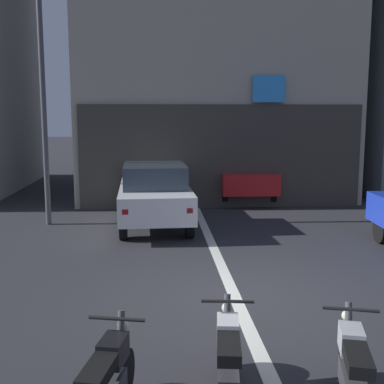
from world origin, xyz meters
TOP-DOWN VIEW (x-y plane):
  - ground_plane at (0.00, 0.00)m, footprint 120.00×120.00m
  - lane_centre_line at (0.00, 6.00)m, footprint 0.20×18.00m
  - building_mid_block at (0.80, 12.34)m, footprint 9.12×9.31m
  - car_white_crossing_near at (-1.28, 5.16)m, footprint 1.90×4.16m
  - car_red_down_street at (1.70, 9.32)m, footprint 1.81×4.12m
  - street_lamp at (-4.10, 5.66)m, footprint 0.36×0.36m
  - motorcycle_white_row_left_mid at (-0.54, -2.90)m, footprint 0.55×1.67m
  - motorcycle_silver_row_centre at (0.61, -3.19)m, footprint 0.60×1.63m

SIDE VIEW (x-z plane):
  - ground_plane at x=0.00m, z-range 0.00..0.00m
  - lane_centre_line at x=0.00m, z-range 0.00..0.01m
  - motorcycle_white_row_left_mid at x=-0.54m, z-range -0.03..0.95m
  - motorcycle_silver_row_centre at x=0.61m, z-range -0.03..0.95m
  - car_white_crossing_near at x=-1.28m, z-range 0.07..1.71m
  - car_red_down_street at x=1.70m, z-range 0.07..1.71m
  - street_lamp at x=-4.10m, z-range 0.73..7.38m
  - building_mid_block at x=0.80m, z-range -0.01..14.51m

